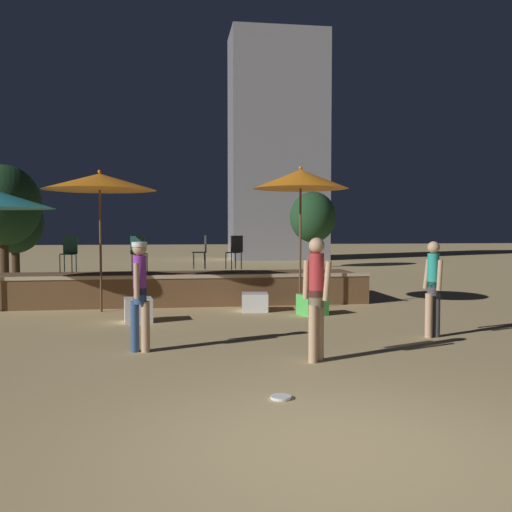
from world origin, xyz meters
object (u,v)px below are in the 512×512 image
Objects in this scene: cube_seat_2 at (312,305)px; background_tree_2 at (15,223)px; cube_seat_1 at (138,310)px; person_4 at (140,291)px; frisbee_disc at (281,397)px; bistro_chair_2 at (69,250)px; background_tree_0 at (3,205)px; bistro_chair_0 at (235,249)px; bistro_chair_1 at (139,250)px; patio_umbrella_2 at (100,182)px; cube_seat_0 at (255,302)px; person_2 at (316,294)px; patio_umbrella_0 at (301,179)px; background_tree_1 at (313,217)px; person_1 at (433,286)px; bistro_chair_3 at (203,249)px.

cube_seat_2 is 12.91m from background_tree_2.
cube_seat_1 reaches higher than cube_seat_2.
frisbee_disc is at bearing 135.24° from person_4.
background_tree_0 is at bearing 130.16° from bistro_chair_2.
bistro_chair_0 and bistro_chair_2 have the same top height.
frisbee_disc is at bearing -56.73° from bistro_chair_2.
bistro_chair_1 reaches higher than cube_seat_1.
cube_seat_1 is at bearing -59.07° from patio_umbrella_2.
cube_seat_0 is at bearing 157.84° from bistro_chair_1.
cube_seat_0 is 0.16× the size of background_tree_0.
cube_seat_1 is at bearing -59.89° from background_tree_0.
background_tree_2 reaches higher than cube_seat_2.
patio_umbrella_2 reaches higher than bistro_chair_0.
bistro_chair_0 is (-0.19, 2.38, 1.11)m from cube_seat_0.
person_2 reaches higher than cube_seat_2.
person_2 is at bearing 63.80° from frisbee_disc.
background_tree_2 reaches higher than person_2.
cube_seat_1 is 10.01m from background_tree_0.
background_tree_0 is (-7.55, 12.20, 1.66)m from person_2.
patio_umbrella_0 is 3.03m from bistro_chair_0.
cube_seat_0 is 0.18× the size of background_tree_1.
patio_umbrella_0 is 1.04× the size of patio_umbrella_2.
person_4 is at bearing -68.07° from background_tree_2.
bistro_chair_1 is 0.29× the size of background_tree_2.
cube_seat_2 is 6.10m from frisbee_disc.
person_2 is (-0.92, -5.13, -2.03)m from patio_umbrella_0.
cube_seat_1 is 0.66× the size of bistro_chair_2.
background_tree_1 is (4.69, 13.62, 2.16)m from cube_seat_0.
person_4 is at bearing 122.28° from frisbee_disc.
patio_umbrella_0 is 3.64× the size of bistro_chair_1.
person_4 is 6.69m from bistro_chair_0.
bistro_chair_1 is at bearing -60.52° from person_1.
bistro_chair_2 is 9.57m from frisbee_disc.
background_tree_1 reaches higher than person_2.
bistro_chair_1 is (-2.48, -0.55, 0.00)m from bistro_chair_0.
person_2 is (-2.41, -1.44, 0.07)m from person_1.
person_2 is (2.67, -3.79, 0.71)m from cube_seat_1.
patio_umbrella_0 is 7.60m from frisbee_disc.
patio_umbrella_2 is at bearing -46.86° from bistro_chair_3.
bistro_chair_2 is at bearing 152.49° from cube_seat_2.
bistro_chair_1 reaches higher than cube_seat_0.
patio_umbrella_0 reaches higher than person_1.
cube_seat_1 is at bearing 31.78° from bistro_chair_0.
bistro_chair_3 is at bearing 130.84° from patio_umbrella_0.
background_tree_2 is (-4.01, 8.38, -0.84)m from patio_umbrella_2.
bistro_chair_1 is at bearing -64.13° from bistro_chair_3.
person_2 is 0.55× the size of background_tree_2.
patio_umbrella_2 reaches higher than cube_seat_2.
patio_umbrella_0 is 3.65m from bistro_chair_3.
background_tree_2 is (-5.11, 12.69, 1.11)m from person_4.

